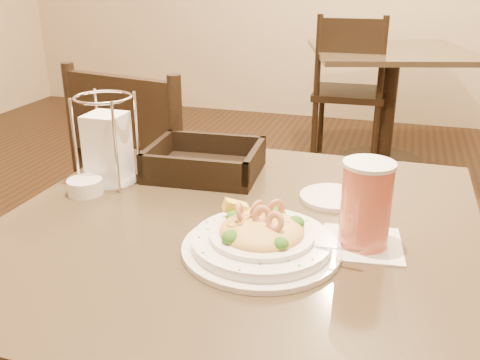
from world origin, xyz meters
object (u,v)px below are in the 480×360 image
(background_table, at_px, (388,87))
(drink_glass, at_px, (366,205))
(side_plate, at_px, (333,197))
(dining_chair_near, at_px, (157,202))
(butter_ramekin, at_px, (85,187))
(main_table, at_px, (237,321))
(dining_chair_far, at_px, (349,87))
(napkin_caddy, at_px, (108,146))
(pasta_bowl, at_px, (261,238))
(bread_basket, at_px, (205,164))

(background_table, distance_m, drink_glass, 2.51)
(background_table, relative_size, side_plate, 8.02)
(dining_chair_near, xyz_separation_m, butter_ramekin, (0.06, -0.46, 0.24))
(main_table, bearing_deg, dining_chair_far, 90.73)
(dining_chair_far, relative_size, napkin_caddy, 4.61)
(drink_glass, bearing_deg, napkin_caddy, 166.93)
(drink_glass, bearing_deg, background_table, 91.02)
(dining_chair_far, xyz_separation_m, pasta_bowl, (0.10, -2.47, 0.25))
(background_table, relative_size, dining_chair_near, 1.19)
(main_table, height_order, napkin_caddy, napkin_caddy)
(main_table, xyz_separation_m, drink_glass, (0.24, -0.02, 0.30))
(main_table, relative_size, dining_chair_far, 0.97)
(background_table, bearing_deg, main_table, -94.47)
(pasta_bowl, xyz_separation_m, napkin_caddy, (-0.41, 0.21, 0.06))
(background_table, height_order, pasta_bowl, pasta_bowl)
(background_table, height_order, side_plate, side_plate)
(main_table, height_order, dining_chair_near, dining_chair_near)
(bread_basket, bearing_deg, background_table, 81.33)
(background_table, xyz_separation_m, side_plate, (-0.03, -2.31, 0.23))
(background_table, height_order, bread_basket, bread_basket)
(butter_ramekin, bearing_deg, dining_chair_near, 97.56)
(napkin_caddy, bearing_deg, dining_chair_near, 101.68)
(dining_chair_far, height_order, butter_ramekin, dining_chair_far)
(napkin_caddy, bearing_deg, side_plate, 5.91)
(main_table, height_order, side_plate, side_plate)
(main_table, height_order, drink_glass, drink_glass)
(dining_chair_far, distance_m, drink_glass, 2.43)
(side_plate, height_order, butter_ramekin, butter_ramekin)
(dining_chair_far, relative_size, butter_ramekin, 12.44)
(butter_ramekin, bearing_deg, drink_glass, -5.56)
(butter_ramekin, bearing_deg, dining_chair_far, 82.11)
(bread_basket, distance_m, napkin_caddy, 0.23)
(dining_chair_far, bearing_deg, main_table, 88.56)
(background_table, xyz_separation_m, butter_ramekin, (-0.55, -2.43, 0.24))
(pasta_bowl, xyz_separation_m, bread_basket, (-0.22, 0.32, -0.00))
(pasta_bowl, bearing_deg, main_table, 128.05)
(main_table, xyz_separation_m, napkin_caddy, (-0.34, 0.11, 0.31))
(background_table, relative_size, drink_glass, 7.18)
(napkin_caddy, height_order, side_plate, napkin_caddy)
(main_table, bearing_deg, drink_glass, -4.71)
(pasta_bowl, distance_m, butter_ramekin, 0.45)
(main_table, bearing_deg, dining_chair_near, 129.93)
(dining_chair_far, distance_m, pasta_bowl, 2.48)
(dining_chair_near, height_order, butter_ramekin, dining_chair_near)
(bread_basket, bearing_deg, side_plate, -11.41)
(background_table, height_order, drink_glass, drink_glass)
(side_plate, xyz_separation_m, butter_ramekin, (-0.51, -0.13, 0.01))
(napkin_caddy, bearing_deg, drink_glass, -13.07)
(bread_basket, bearing_deg, dining_chair_far, 86.83)
(pasta_bowl, relative_size, butter_ramekin, 4.08)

